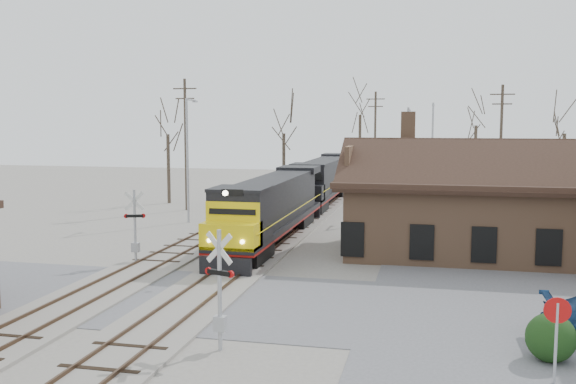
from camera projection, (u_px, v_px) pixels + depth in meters
ground at (196, 299)px, 26.58m from camera, size 140.00×140.00×0.00m
road at (196, 299)px, 26.58m from camera, size 60.00×9.00×0.03m
track_main at (280, 235)px, 41.11m from camera, size 3.40×90.00×0.24m
track_siding at (214, 233)px, 42.10m from camera, size 3.40×90.00×0.24m
depot at (479, 211)px, 35.32m from camera, size 15.20×9.31×7.90m
locomotive_lead at (270, 208)px, 38.44m from camera, size 2.75×18.42×4.08m
locomotive_trailing at (323, 180)px, 56.56m from camera, size 2.75×18.42×3.87m
crossbuck_near at (220, 294)px, 20.47m from camera, size 1.09×0.44×3.94m
crossbuck_far at (135, 229)px, 32.99m from camera, size 1.07×0.43×3.86m
do_not_enter_sign at (557, 325)px, 17.85m from camera, size 0.74×0.09×2.50m
hedge_a at (551, 338)px, 19.62m from camera, size 1.51×1.51×1.51m
streetlight_a at (188, 153)px, 46.36m from camera, size 0.25×2.04×9.00m
streetlight_b at (407, 156)px, 48.66m from camera, size 0.25×2.04×8.38m
streetlight_c at (432, 145)px, 60.68m from camera, size 0.25×2.04×9.07m
utility_pole_a at (186, 142)px, 52.63m from camera, size 2.00×0.24×10.78m
utility_pole_b at (375, 138)px, 69.69m from camera, size 2.00×0.24×10.52m
utility_pole_c at (501, 144)px, 53.76m from camera, size 2.00×0.24×10.37m
tree_a at (168, 123)px, 56.99m from camera, size 4.13×4.13×10.11m
tree_b at (284, 123)px, 61.56m from camera, size 4.11×4.11×10.08m
tree_c at (360, 103)px, 72.21m from camera, size 5.37×5.37×13.15m
tree_d at (476, 114)px, 65.28m from camera, size 4.60×4.60×11.28m
tree_e at (565, 123)px, 58.96m from camera, size 4.14×4.14×10.14m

